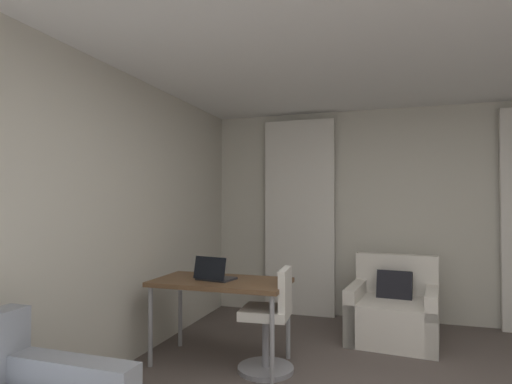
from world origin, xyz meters
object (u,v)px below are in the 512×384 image
Objects in this scene: laptop at (214,275)px; desk at (221,287)px; desk_chair at (270,325)px; armchair at (394,313)px.

desk is at bearing 29.35° from laptop.
desk_chair is at bearing -7.77° from desk.
desk is 3.38× the size of laptop.
armchair is 1.91m from desk.
laptop reaches higher than armchair.
desk_chair is 0.67m from laptop.
desk is 0.56m from desk_chair.
desk_chair is (0.48, -0.07, -0.28)m from desk.
armchair is 1.99m from laptop.
armchair is 2.68× the size of laptop.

